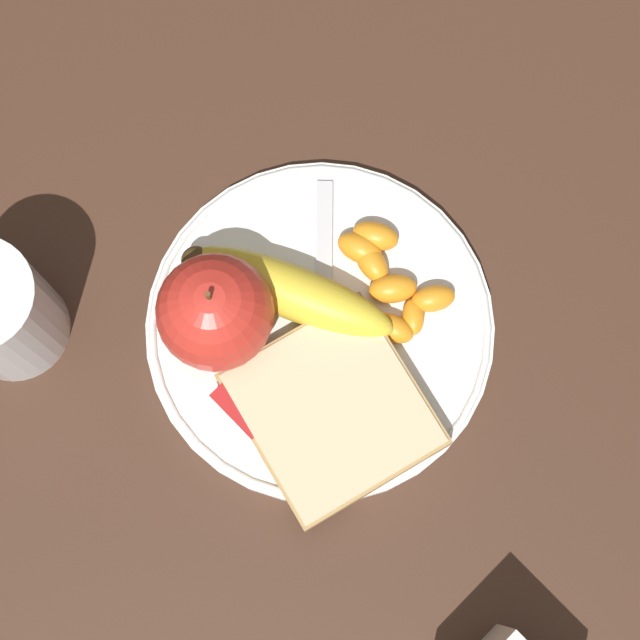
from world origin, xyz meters
TOP-DOWN VIEW (x-y plane):
  - ground_plane at (0.00, 0.00)m, footprint 3.00×3.00m
  - plate at (0.00, 0.00)m, footprint 0.25×0.25m
  - apple at (0.05, 0.05)m, footprint 0.08×0.08m
  - banana at (0.03, 0.01)m, footprint 0.16×0.10m
  - bread_slice at (-0.05, 0.04)m, footprint 0.15×0.14m
  - fork at (0.00, -0.01)m, footprint 0.14×0.13m
  - jam_packet at (-0.01, 0.08)m, footprint 0.04×0.04m
  - orange_segment_0 at (0.01, -0.02)m, footprint 0.03×0.02m
  - orange_segment_1 at (-0.02, -0.06)m, footprint 0.04×0.04m
  - orange_segment_2 at (0.01, -0.06)m, footprint 0.04×0.03m
  - orange_segment_3 at (-0.04, -0.07)m, footprint 0.03×0.04m
  - orange_segment_4 at (0.02, -0.06)m, footprint 0.04×0.03m
  - orange_segment_5 at (-0.04, -0.03)m, footprint 0.04×0.03m
  - orange_segment_6 at (0.02, -0.07)m, footprint 0.04×0.03m
  - orange_segment_7 at (-0.04, -0.05)m, footprint 0.03×0.03m

SIDE VIEW (x-z plane):
  - ground_plane at x=0.00m, z-range 0.00..0.00m
  - plate at x=0.00m, z-range 0.00..0.02m
  - fork at x=0.00m, z-range 0.01..0.02m
  - orange_segment_7 at x=-0.04m, z-range 0.01..0.03m
  - orange_segment_0 at x=0.01m, z-range 0.01..0.03m
  - orange_segment_3 at x=-0.04m, z-range 0.01..0.03m
  - orange_segment_5 at x=-0.04m, z-range 0.01..0.03m
  - orange_segment_2 at x=0.01m, z-range 0.01..0.03m
  - orange_segment_6 at x=0.02m, z-range 0.01..0.03m
  - orange_segment_4 at x=0.02m, z-range 0.01..0.03m
  - orange_segment_1 at x=-0.02m, z-range 0.01..0.03m
  - jam_packet at x=-0.01m, z-range 0.01..0.03m
  - bread_slice at x=-0.05m, z-range 0.01..0.03m
  - banana at x=0.03m, z-range 0.01..0.05m
  - apple at x=0.05m, z-range 0.01..0.10m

